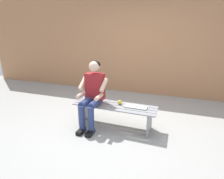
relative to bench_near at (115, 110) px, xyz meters
name	(u,v)px	position (x,y,z in m)	size (l,w,h in m)	color
ground_plane	(34,145)	(1.04, 1.00, -0.35)	(10.00, 7.00, 0.04)	#9E9E99
brick_wall	(124,41)	(0.50, -2.30, 1.15)	(9.50, 0.24, 2.97)	#B27A51
bench_near	(115,110)	(0.00, 0.00, 0.00)	(1.57, 0.49, 0.44)	gray
person_seated	(92,92)	(0.40, 0.10, 0.35)	(0.50, 0.69, 1.24)	maroon
apple	(120,102)	(-0.07, -0.07, 0.15)	(0.08, 0.08, 0.08)	gold
book_open	(136,107)	(-0.39, -0.02, 0.12)	(0.42, 0.17, 0.02)	white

